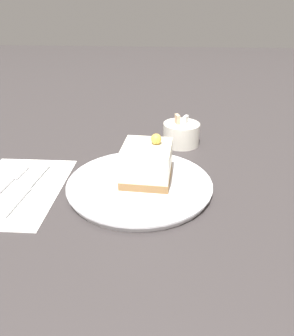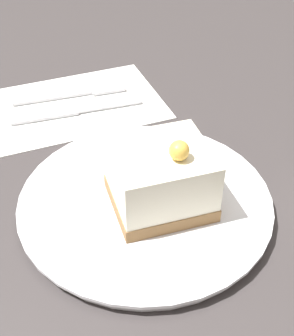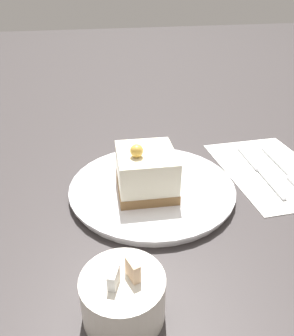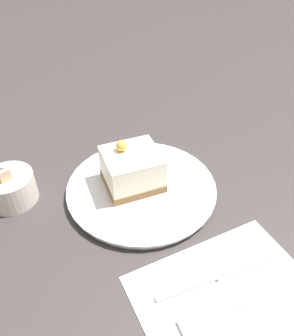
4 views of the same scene
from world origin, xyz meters
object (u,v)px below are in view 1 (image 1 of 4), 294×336
object	(u,v)px
sugar_bowl	(181,134)
plate	(140,185)
fork	(8,183)
cake_slice	(147,163)
knife	(23,193)

from	to	relation	value
sugar_bowl	plate	bearing A→B (deg)	-110.70
fork	cake_slice	bearing A→B (deg)	7.92
sugar_bowl	fork	bearing A→B (deg)	-146.68
fork	sugar_bowl	world-z (taller)	sugar_bowl
fork	sugar_bowl	bearing A→B (deg)	37.57
fork	knife	distance (m)	0.06
plate	fork	world-z (taller)	plate
knife	sugar_bowl	world-z (taller)	sugar_bowl
cake_slice	sugar_bowl	world-z (taller)	cake_slice
cake_slice	plate	bearing A→B (deg)	-133.08
knife	sugar_bowl	distance (m)	0.39
knife	cake_slice	bearing A→B (deg)	16.82
cake_slice	sugar_bowl	size ratio (longest dim) A/B	1.19
plate	cake_slice	distance (m)	0.05
fork	sugar_bowl	size ratio (longest dim) A/B	1.90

